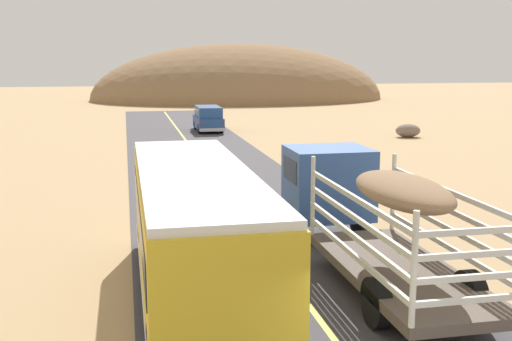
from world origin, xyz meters
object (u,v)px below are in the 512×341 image
object	(u,v)px
bus	(195,232)
boulder_mid_field	(408,131)
livestock_truck	(352,198)
car_far	(208,117)

from	to	relation	value
bus	boulder_mid_field	bearing A→B (deg)	56.59
bus	livestock_truck	bearing A→B (deg)	27.35
livestock_truck	car_far	size ratio (longest dim) A/B	2.10
boulder_mid_field	bus	bearing A→B (deg)	-123.41
bus	boulder_mid_field	world-z (taller)	bus
car_far	boulder_mid_field	size ratio (longest dim) A/B	2.55
livestock_truck	boulder_mid_field	bearing A→B (deg)	61.72
bus	boulder_mid_field	size ratio (longest dim) A/B	5.52
car_far	bus	bearing A→B (deg)	-97.93
livestock_truck	boulder_mid_field	world-z (taller)	livestock_truck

